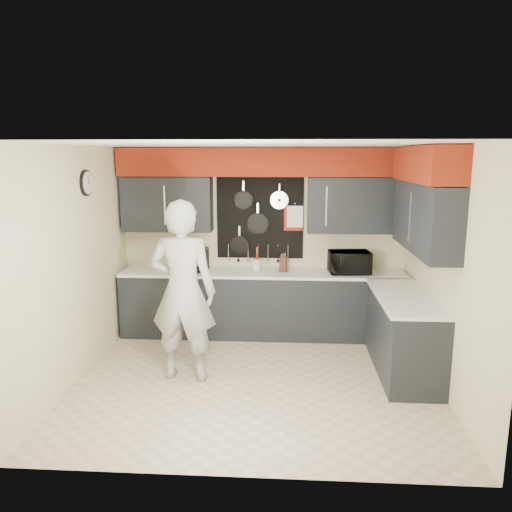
# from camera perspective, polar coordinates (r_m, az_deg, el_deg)

# --- Properties ---
(ground) EXTENTS (4.00, 4.00, 0.00)m
(ground) POSITION_cam_1_polar(r_m,az_deg,el_deg) (5.82, -0.02, -13.93)
(ground) COLOR beige
(ground) RESTS_ON ground
(back_wall_assembly) EXTENTS (4.00, 0.36, 2.60)m
(back_wall_assembly) POSITION_cam_1_polar(r_m,az_deg,el_deg) (6.87, 0.91, 7.43)
(back_wall_assembly) COLOR beige
(back_wall_assembly) RESTS_ON ground
(right_wall_assembly) EXTENTS (0.36, 3.50, 2.60)m
(right_wall_assembly) POSITION_cam_1_polar(r_m,az_deg,el_deg) (5.74, 19.04, 5.33)
(right_wall_assembly) COLOR beige
(right_wall_assembly) RESTS_ON ground
(left_wall_assembly) EXTENTS (0.05, 3.50, 2.60)m
(left_wall_assembly) POSITION_cam_1_polar(r_m,az_deg,el_deg) (5.87, -19.84, -0.63)
(left_wall_assembly) COLOR beige
(left_wall_assembly) RESTS_ON ground
(base_cabinets) EXTENTS (3.95, 2.20, 0.92)m
(base_cabinets) POSITION_cam_1_polar(r_m,az_deg,el_deg) (6.69, 4.82, -6.28)
(base_cabinets) COLOR black
(base_cabinets) RESTS_ON ground
(microwave) EXTENTS (0.57, 0.42, 0.30)m
(microwave) POSITION_cam_1_polar(r_m,az_deg,el_deg) (6.86, 10.60, -0.71)
(microwave) COLOR black
(microwave) RESTS_ON base_cabinets
(knife_block) EXTENTS (0.11, 0.11, 0.20)m
(knife_block) POSITION_cam_1_polar(r_m,az_deg,el_deg) (6.84, 3.13, -0.96)
(knife_block) COLOR #3A1B12
(knife_block) RESTS_ON base_cabinets
(utensil_crock) EXTENTS (0.11, 0.11, 0.15)m
(utensil_crock) POSITION_cam_1_polar(r_m,az_deg,el_deg) (6.95, 0.08, -1.01)
(utensil_crock) COLOR white
(utensil_crock) RESTS_ON base_cabinets
(coffee_maker) EXTENTS (0.22, 0.25, 0.33)m
(coffee_maker) POSITION_cam_1_polar(r_m,az_deg,el_deg) (6.89, -6.20, -0.35)
(coffee_maker) COLOR black
(coffee_maker) RESTS_ON base_cabinets
(person) EXTENTS (0.79, 0.56, 2.04)m
(person) POSITION_cam_1_polar(r_m,az_deg,el_deg) (5.56, -8.36, -4.04)
(person) COLOR #A8A8A6
(person) RESTS_ON ground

